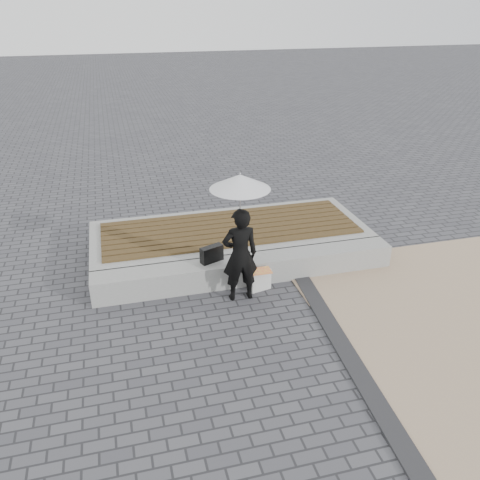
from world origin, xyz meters
name	(u,v)px	position (x,y,z in m)	size (l,w,h in m)	color
ground	(279,336)	(0.00, 0.00, 0.00)	(80.00, 80.00, 0.00)	#48484D
edging_band	(344,349)	(0.75, -0.50, 0.02)	(0.25, 5.20, 0.04)	#28282B
seating_ledge	(248,269)	(0.00, 1.60, 0.20)	(5.00, 0.45, 0.40)	#9B9C97
timber_platform	(230,239)	(0.00, 2.80, 0.20)	(5.00, 2.00, 0.40)	#9C9C98
timber_decking	(230,228)	(0.00, 2.80, 0.42)	(4.60, 1.60, 0.04)	#533C1E
woman	(240,255)	(-0.26, 1.11, 0.75)	(0.55, 0.36, 1.50)	black
parasol	(240,182)	(-0.26, 1.11, 1.91)	(0.87, 0.87, 1.11)	#ADADB2
handbag	(212,254)	(-0.58, 1.66, 0.53)	(0.38, 0.13, 0.27)	black
canvas_tote	(260,279)	(0.11, 1.26, 0.18)	(0.34, 0.14, 0.36)	beige
magazine	(261,271)	(0.11, 1.21, 0.36)	(0.32, 0.24, 0.01)	#E63241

